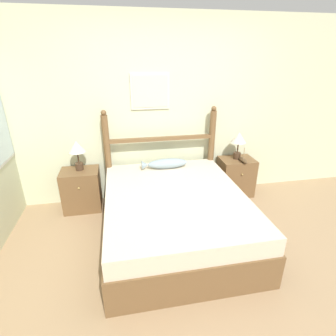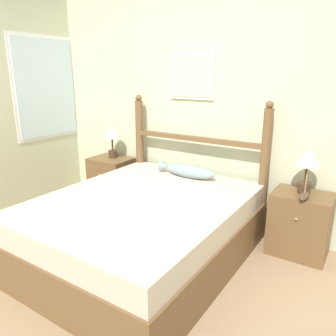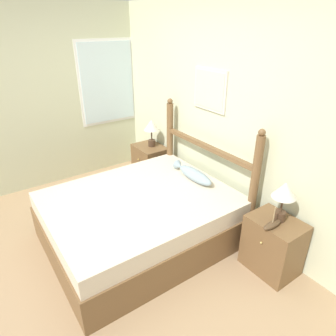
{
  "view_description": "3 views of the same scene",
  "coord_description": "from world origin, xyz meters",
  "px_view_note": "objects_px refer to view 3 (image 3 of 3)",
  "views": [
    {
      "loc": [
        -0.69,
        -1.93,
        2.02
      ],
      "look_at": [
        -0.13,
        0.96,
        0.75
      ],
      "focal_mm": 28.0,
      "sensor_mm": 36.0,
      "label": 1
    },
    {
      "loc": [
        1.52,
        -1.45,
        1.61
      ],
      "look_at": [
        -0.17,
        1.12,
        0.72
      ],
      "focal_mm": 35.0,
      "sensor_mm": 36.0,
      "label": 2
    },
    {
      "loc": [
        2.33,
        -0.7,
        2.28
      ],
      "look_at": [
        -0.15,
        1.04,
        0.79
      ],
      "focal_mm": 32.0,
      "sensor_mm": 36.0,
      "label": 3
    }
  ],
  "objects_px": {
    "model_boat": "(272,225)",
    "fish_pillow": "(193,174)",
    "table_lamp_right": "(284,194)",
    "nightstand_left": "(150,164)",
    "bed": "(140,219)",
    "table_lamp_left": "(151,128)",
    "nightstand_right": "(273,245)"
  },
  "relations": [
    {
      "from": "model_boat",
      "to": "fish_pillow",
      "type": "distance_m",
      "value": 1.15
    },
    {
      "from": "table_lamp_right",
      "to": "nightstand_left",
      "type": "bearing_deg",
      "value": -179.41
    },
    {
      "from": "model_boat",
      "to": "fish_pillow",
      "type": "height_order",
      "value": "model_boat"
    },
    {
      "from": "bed",
      "to": "table_lamp_right",
      "type": "relative_size",
      "value": 4.86
    },
    {
      "from": "table_lamp_left",
      "to": "table_lamp_right",
      "type": "height_order",
      "value": "same"
    },
    {
      "from": "nightstand_left",
      "to": "nightstand_right",
      "type": "bearing_deg",
      "value": 0.0
    },
    {
      "from": "nightstand_left",
      "to": "model_boat",
      "type": "relative_size",
      "value": 2.55
    },
    {
      "from": "bed",
      "to": "fish_pillow",
      "type": "distance_m",
      "value": 0.82
    },
    {
      "from": "nightstand_left",
      "to": "table_lamp_right",
      "type": "xyz_separation_m",
      "value": [
        2.29,
        0.02,
        0.58
      ]
    },
    {
      "from": "nightstand_left",
      "to": "fish_pillow",
      "type": "bearing_deg",
      "value": -5.41
    },
    {
      "from": "bed",
      "to": "fish_pillow",
      "type": "xyz_separation_m",
      "value": [
        0.02,
        0.73,
        0.36
      ]
    },
    {
      "from": "bed",
      "to": "table_lamp_right",
      "type": "xyz_separation_m",
      "value": [
        1.14,
        0.87,
        0.59
      ]
    },
    {
      "from": "table_lamp_right",
      "to": "fish_pillow",
      "type": "bearing_deg",
      "value": -173.14
    },
    {
      "from": "table_lamp_right",
      "to": "model_boat",
      "type": "xyz_separation_m",
      "value": [
        0.03,
        -0.15,
        -0.26
      ]
    },
    {
      "from": "table_lamp_left",
      "to": "fish_pillow",
      "type": "height_order",
      "value": "table_lamp_left"
    },
    {
      "from": "table_lamp_left",
      "to": "fish_pillow",
      "type": "xyz_separation_m",
      "value": [
        1.16,
        -0.15,
        -0.24
      ]
    },
    {
      "from": "nightstand_left",
      "to": "table_lamp_right",
      "type": "distance_m",
      "value": 2.36
    },
    {
      "from": "nightstand_left",
      "to": "nightstand_right",
      "type": "height_order",
      "value": "same"
    },
    {
      "from": "nightstand_right",
      "to": "table_lamp_left",
      "type": "relative_size",
      "value": 1.44
    },
    {
      "from": "table_lamp_right",
      "to": "model_boat",
      "type": "bearing_deg",
      "value": -77.44
    },
    {
      "from": "bed",
      "to": "nightstand_right",
      "type": "height_order",
      "value": "nightstand_right"
    },
    {
      "from": "nightstand_left",
      "to": "table_lamp_left",
      "type": "distance_m",
      "value": 0.58
    },
    {
      "from": "nightstand_right",
      "to": "model_boat",
      "type": "bearing_deg",
      "value": -76.88
    },
    {
      "from": "nightstand_left",
      "to": "table_lamp_right",
      "type": "height_order",
      "value": "table_lamp_right"
    },
    {
      "from": "bed",
      "to": "table_lamp_right",
      "type": "height_order",
      "value": "table_lamp_right"
    },
    {
      "from": "table_lamp_left",
      "to": "bed",
      "type": "bearing_deg",
      "value": -37.69
    },
    {
      "from": "nightstand_left",
      "to": "model_boat",
      "type": "xyz_separation_m",
      "value": [
        2.32,
        -0.12,
        0.32
      ]
    },
    {
      "from": "nightstand_left",
      "to": "fish_pillow",
      "type": "height_order",
      "value": "fish_pillow"
    },
    {
      "from": "bed",
      "to": "fish_pillow",
      "type": "height_order",
      "value": "fish_pillow"
    },
    {
      "from": "nightstand_left",
      "to": "model_boat",
      "type": "height_order",
      "value": "model_boat"
    },
    {
      "from": "bed",
      "to": "table_lamp_left",
      "type": "bearing_deg",
      "value": 142.31
    },
    {
      "from": "nightstand_right",
      "to": "table_lamp_right",
      "type": "height_order",
      "value": "table_lamp_right"
    }
  ]
}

